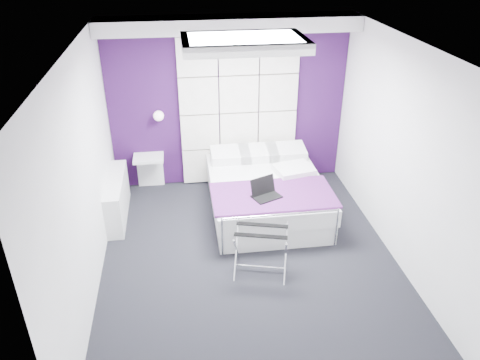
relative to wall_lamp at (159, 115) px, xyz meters
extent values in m
plane|color=black|center=(1.05, -2.06, -1.22)|extent=(4.40, 4.40, 0.00)
plane|color=white|center=(1.05, -2.06, 1.38)|extent=(4.40, 4.40, 0.00)
plane|color=white|center=(1.05, 0.14, 0.08)|extent=(3.60, 0.00, 3.60)
plane|color=white|center=(-0.75, -2.06, 0.08)|extent=(0.00, 4.40, 4.40)
plane|color=white|center=(2.85, -2.06, 0.08)|extent=(0.00, 4.40, 4.40)
cube|color=#2F0E3E|center=(1.05, 0.13, 0.08)|extent=(3.58, 0.02, 2.58)
cube|color=white|center=(1.05, -0.11, 1.28)|extent=(3.58, 0.50, 0.20)
sphere|color=white|center=(0.00, 0.00, 0.00)|extent=(0.15, 0.15, 0.15)
cube|color=white|center=(-0.64, -0.76, -0.92)|extent=(0.22, 1.20, 0.60)
cube|color=white|center=(1.46, -0.91, -1.08)|extent=(1.52, 1.90, 0.28)
cube|color=silver|center=(1.46, -0.91, -0.82)|extent=(1.56, 1.94, 0.24)
cube|color=#551757|center=(1.46, -1.38, -0.68)|extent=(1.62, 0.85, 0.03)
cube|color=white|center=(-0.21, -0.04, -0.67)|extent=(0.45, 0.35, 0.05)
cube|color=black|center=(1.15, -2.23, -0.63)|extent=(0.60, 0.45, 0.01)
cube|color=black|center=(1.36, -1.45, -0.66)|extent=(0.35, 0.25, 0.02)
cube|color=black|center=(1.36, -1.32, -0.53)|extent=(0.35, 0.01, 0.24)
camera|label=1|loc=(0.29, -6.59, 2.44)|focal=35.00mm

